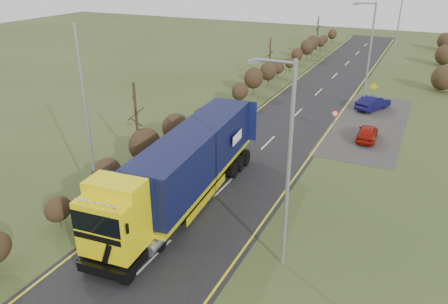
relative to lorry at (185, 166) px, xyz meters
name	(u,v)px	position (x,y,z in m)	size (l,w,h in m)	color
ground	(194,217)	(1.11, -1.08, -2.48)	(160.00, 160.00, 0.00)	#35411B
road	(259,152)	(1.11, 8.92, -2.47)	(8.00, 120.00, 0.02)	black
layby	(369,124)	(7.61, 18.92, -2.47)	(6.00, 18.00, 0.02)	#2F2D2A
lane_markings	(257,153)	(1.11, 8.61, -2.45)	(7.52, 116.00, 0.01)	yellow
hedgerow	(175,129)	(-4.88, 6.82, -0.87)	(2.24, 102.04, 6.05)	black
lorry	(185,166)	(0.00, 0.00, 0.00)	(3.70, 15.88, 4.38)	black
car_red_hatchback	(367,133)	(8.05, 14.90, -1.87)	(1.46, 3.62, 1.23)	#931207
car_blue_sedan	(373,103)	(7.32, 23.18, -1.81)	(1.43, 4.09, 1.35)	#0C0A38
streetlight_near	(286,160)	(6.78, -2.89, 2.91)	(2.07, 0.20, 9.75)	gray
streetlight_mid	(368,52)	(6.30, 22.74, 3.00)	(2.10, 0.20, 9.91)	gray
streetlight_far	(397,24)	(6.78, 44.43, 2.93)	(2.07, 0.20, 9.79)	gray
left_pole	(88,126)	(-4.09, -2.94, 2.75)	(0.16, 0.16, 10.47)	gray
speed_sign	(335,118)	(5.31, 15.18, -1.08)	(0.57, 0.10, 2.05)	gray
warning_board	(373,90)	(6.91, 25.56, -1.23)	(0.78, 0.11, 2.04)	gray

